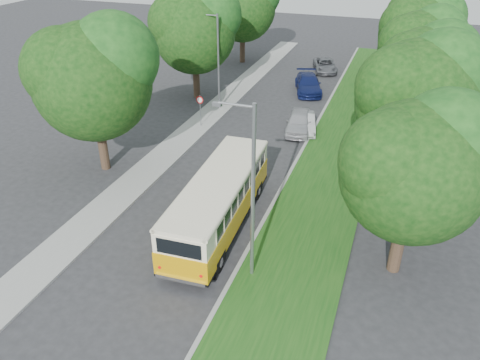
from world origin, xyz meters
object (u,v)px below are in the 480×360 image
(lamppost_near, at_px, (251,190))
(car_white, at_px, (305,123))
(car_grey, at_px, (325,65))
(car_silver, at_px, (299,122))
(car_blue, at_px, (308,84))
(vintage_bus, at_px, (219,203))
(lamppost_far, at_px, (217,59))

(lamppost_near, bearing_deg, car_white, 94.21)
(car_grey, bearing_deg, car_silver, -103.98)
(car_blue, relative_size, car_grey, 1.16)
(lamppost_near, relative_size, car_silver, 1.82)
(car_white, bearing_deg, car_grey, 79.81)
(lamppost_near, distance_m, car_silver, 16.69)
(car_silver, distance_m, car_blue, 8.91)
(lamppost_near, distance_m, vintage_bus, 4.89)
(lamppost_near, height_order, lamppost_far, lamppost_near)
(lamppost_near, xyz_separation_m, car_white, (-1.21, 16.40, -3.74))
(car_silver, bearing_deg, vintage_bus, -102.77)
(vintage_bus, bearing_deg, car_silver, 83.46)
(car_white, distance_m, car_blue, 8.80)
(lamppost_near, xyz_separation_m, car_blue, (-2.88, 25.04, -3.62))
(vintage_bus, relative_size, car_grey, 2.20)
(lamppost_near, distance_m, car_grey, 32.24)
(car_white, relative_size, car_grey, 0.86)
(lamppost_near, xyz_separation_m, vintage_bus, (-2.60, 2.94, -2.91))
(lamppost_near, height_order, car_silver, lamppost_near)
(vintage_bus, bearing_deg, lamppost_near, -50.93)
(lamppost_near, bearing_deg, car_grey, 94.70)
(car_silver, distance_m, car_white, 0.49)
(car_silver, xyz_separation_m, car_blue, (-1.24, 8.83, 0.00))
(vintage_bus, bearing_deg, car_white, 81.68)
(car_silver, xyz_separation_m, car_white, (0.43, 0.18, -0.12))
(lamppost_far, relative_size, car_grey, 1.68)
(vintage_bus, height_order, car_grey, vintage_bus)
(car_silver, distance_m, car_grey, 15.74)
(lamppost_near, bearing_deg, lamppost_far, 115.71)
(lamppost_near, relative_size, vintage_bus, 0.81)
(lamppost_near, distance_m, car_white, 16.86)
(car_silver, relative_size, car_white, 1.15)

